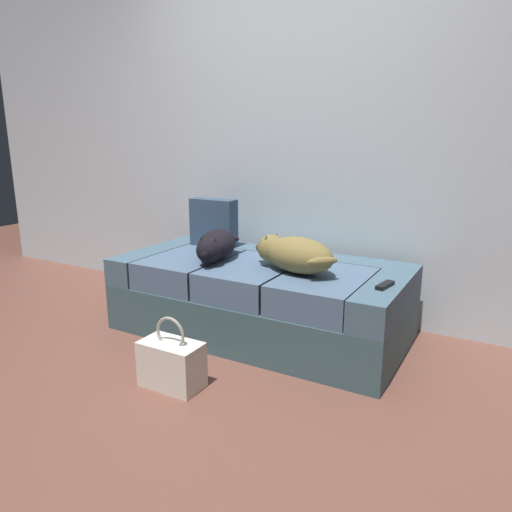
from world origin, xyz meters
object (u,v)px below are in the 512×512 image
dog_tan (294,254)px  throw_pillow (214,223)px  couch (260,298)px  tv_remote (385,285)px  handbag (172,363)px  dog_dark (216,245)px

dog_tan → throw_pillow: 0.86m
couch → throw_pillow: size_ratio=5.39×
couch → dog_tan: bearing=-17.8°
dog_tan → tv_remote: size_ratio=4.05×
dog_tan → tv_remote: dog_tan is taller
dog_tan → handbag: (-0.33, -0.74, -0.46)m
dog_dark → tv_remote: (1.10, -0.04, -0.08)m
couch → dog_dark: dog_dark is taller
dog_dark → tv_remote: bearing=-2.2°
tv_remote → dog_dark: bearing=-172.4°
dog_dark → tv_remote: size_ratio=3.53×
couch → handbag: bearing=-93.8°
tv_remote → throw_pillow: bearing=174.3°
dog_dark → couch: bearing=17.7°
couch → dog_dark: bearing=-162.3°
dog_dark → throw_pillow: 0.41m
tv_remote → throw_pillow: throw_pillow is taller
dog_tan → handbag: size_ratio=1.61×
throw_pillow → dog_dark: bearing=-54.1°
dog_dark → throw_pillow: throw_pillow is taller
dog_dark → handbag: dog_dark is taller
couch → tv_remote: bearing=-9.0°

